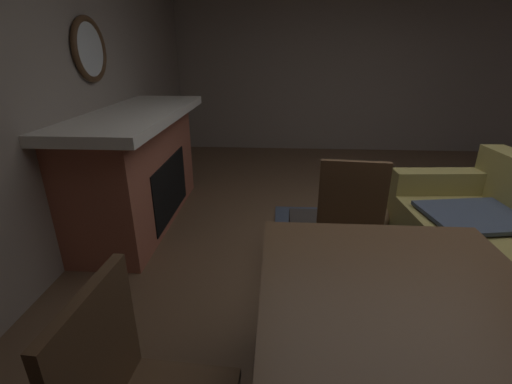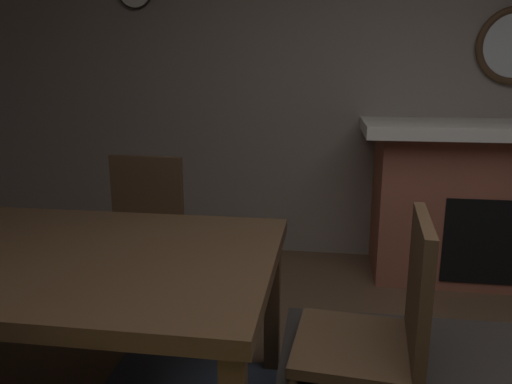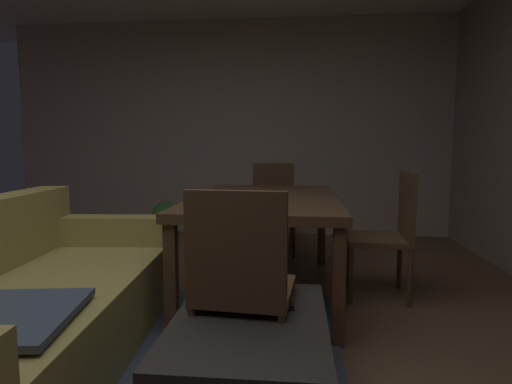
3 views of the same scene
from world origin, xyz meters
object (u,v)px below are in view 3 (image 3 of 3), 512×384
Objects in this scene: ottoman_coffee_table at (250,360)px; dining_chair_west at (241,277)px; dining_chair_south at (391,227)px; couch at (17,313)px; potted_plant at (166,221)px; dining_table at (265,205)px; dining_chair_east at (273,202)px; tv_remote at (276,307)px.

ottoman_coffee_table is 1.01× the size of dining_chair_west.
dining_chair_south reaches higher than ottoman_coffee_table.
dining_chair_south is (1.24, -2.05, 0.23)m from couch.
dining_chair_west is (0.10, 0.05, 0.34)m from ottoman_coffee_table.
potted_plant is at bearing 1.83° from couch.
dining_chair_east is (1.27, 0.01, -0.15)m from dining_table.
potted_plant is (0.07, 1.19, -0.24)m from dining_chair_east.
dining_chair_east reaches higher than ottoman_coffee_table.
dining_chair_west reaches higher than tv_remote.
dining_chair_south is 1.58m from dining_chair_east.
tv_remote is at bearing -44.08° from ottoman_coffee_table.
couch is at bearing 88.80° from dining_chair_west.
dining_table is (1.37, 0.04, 0.48)m from ottoman_coffee_table.
dining_chair_south is 2.53m from potted_plant.
couch is 2.26× the size of dining_chair_east.
couch is 13.15× the size of tv_remote.
dining_chair_south is (1.37, -0.89, 0.34)m from ottoman_coffee_table.
dining_chair_east is at bearing -0.05° from dining_chair_west.
potted_plant is at bearing 24.58° from dining_chair_west.
dining_chair_south reaches higher than tv_remote.
ottoman_coffee_table is at bearing -178.96° from dining_chair_east.
tv_remote is at bearing -152.50° from potted_plant.
dining_table is at bearing -0.35° from tv_remote.
ottoman_coffee_table is at bearing -96.20° from couch.
ottoman_coffee_table is 0.25m from tv_remote.
dining_table is 1.89× the size of dining_chair_west.
couch reaches higher than tv_remote.
couch reaches higher than ottoman_coffee_table.
dining_table is at bearing -179.74° from dining_chair_east.
tv_remote is at bearing 148.26° from dining_chair_south.
dining_table is 1.28m from dining_chair_east.
couch is at bearing -178.17° from potted_plant.
dining_chair_south is at bearing -36.48° from dining_chair_west.
ottoman_coffee_table is 2.67m from dining_chair_east.
tv_remote is 0.17× the size of dining_chair_west.
ottoman_coffee_table is (-0.13, -1.16, -0.11)m from couch.
dining_chair_east is 1.83× the size of potted_plant.
dining_chair_east reaches higher than potted_plant.
dining_table is at bearing 1.75° from ottoman_coffee_table.
dining_chair_east is at bearing -23.83° from couch.
dining_chair_west reaches higher than couch.
dining_chair_east is at bearing -93.16° from potted_plant.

